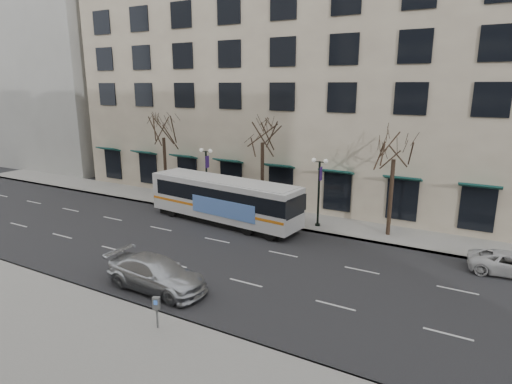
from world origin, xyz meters
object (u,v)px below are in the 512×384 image
Objects in this scene: tree_far_left at (163,127)px; lamp_post_right at (319,189)px; lamp_post_left at (207,175)px; city_bus at (224,199)px; pay_station at (156,306)px; tree_far_mid at (262,130)px; silver_car at (156,274)px; tree_far_right at (395,145)px; white_pickup at (512,264)px.

lamp_post_right is at bearing -2.29° from tree_far_left.
lamp_post_left reaches higher than city_bus.
lamp_post_right is at bearing 61.92° from pay_station.
tree_far_mid reaches higher than pay_station.
city_bus is at bearing 87.58° from pay_station.
lamp_post_left is 0.91× the size of silver_car.
tree_far_right is at bearing 45.91° from pay_station.
tree_far_mid is at bearing 6.85° from lamp_post_left.
lamp_post_right is 13.98m from silver_car.
tree_far_left is at bearing 105.05° from pay_station.
pay_station is at bearing -109.48° from tree_far_right.
pay_station is (2.73, -3.00, 0.35)m from silver_car.
city_bus is (8.35, -3.01, -4.82)m from tree_far_left.
city_bus reaches higher than white_pickup.
white_pickup is at bearing -9.62° from tree_far_mid.
tree_far_right is at bearing 2.29° from lamp_post_left.
silver_car is at bearing -68.64° from city_bus.
city_bus is (-6.66, -2.41, -1.06)m from lamp_post_right.
white_pickup is at bearing -5.99° from lamp_post_left.
silver_car is at bearing -122.06° from tree_far_right.
tree_far_mid is (10.00, 0.00, 0.21)m from tree_far_left.
pay_station is (9.01, -16.31, -1.76)m from lamp_post_left.
city_bus is (-1.65, -3.01, -5.02)m from tree_far_mid.
silver_car is 19.51m from white_pickup.
tree_far_right reaches higher than lamp_post_right.
pay_station is at bearing -61.09° from lamp_post_left.
tree_far_right is at bearing -30.16° from silver_car.
tree_far_left is at bearing 180.00° from tree_far_right.
lamp_post_left is 3.64× the size of pay_station.
tree_far_mid is 18.30m from pay_station.
city_bus is at bearing 84.90° from white_pickup.
tree_far_mid is at bearing 173.17° from lamp_post_right.
tree_far_mid reaches higher than tree_far_left.
tree_far_mid is at bearing 7.18° from silver_car.
white_pickup is (16.15, 10.96, -0.21)m from silver_car.
tree_far_mid is 1.64× the size of lamp_post_right.
silver_car reaches higher than pay_station.
lamp_post_right reaches higher than pay_station.
lamp_post_left is 22.67m from white_pickup.
tree_far_mid is 0.66× the size of city_bus.
lamp_post_right is 12.86m from white_pickup.
city_bus is 19.13m from white_pickup.
white_pickup is (19.09, 0.06, -1.26)m from city_bus.
pay_station is at bearing -61.55° from city_bus.
tree_far_right is 6.11m from lamp_post_right.
pay_station is (14.02, -16.91, -5.51)m from tree_far_left.
lamp_post_right is at bearing -13.72° from silver_car.
pay_station is at bearing -93.48° from lamp_post_right.
tree_far_mid reaches higher than tree_far_right.
tree_far_left is at bearing 177.71° from lamp_post_right.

